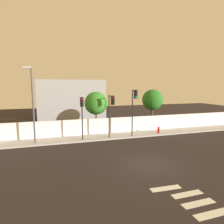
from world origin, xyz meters
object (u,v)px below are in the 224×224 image
object	(u,v)px
fire_hydrant	(159,130)
roadside_tree_leftmost	(96,103)
traffic_light_left	(111,107)
roadside_tree_midleft	(152,100)
street_lamp_curbside	(32,99)
traffic_light_center	(134,103)
traffic_light_right	(82,109)

from	to	relation	value
fire_hydrant	roadside_tree_leftmost	distance (m)	8.08
traffic_light_left	roadside_tree_midleft	world-z (taller)	roadside_tree_midleft
street_lamp_curbside	roadside_tree_midleft	world-z (taller)	street_lamp_curbside
traffic_light_center	traffic_light_right	xyz separation A→B (m)	(-5.57, -0.00, -0.46)
traffic_light_center	fire_hydrant	xyz separation A→B (m)	(3.43, 0.58, -3.29)
traffic_light_right	roadside_tree_midleft	world-z (taller)	roadside_tree_midleft
traffic_light_center	street_lamp_curbside	distance (m)	10.17
traffic_light_right	fire_hydrant	distance (m)	9.45
traffic_light_center	fire_hydrant	distance (m)	4.78
traffic_light_center	traffic_light_right	size ratio (longest dim) A/B	1.15
fire_hydrant	roadside_tree_midleft	xyz separation A→B (m)	(0.86, 3.24, 3.25)
roadside_tree_leftmost	roadside_tree_midleft	world-z (taller)	roadside_tree_midleft
traffic_light_left	fire_hydrant	bearing A→B (deg)	8.15
street_lamp_curbside	fire_hydrant	world-z (taller)	street_lamp_curbside
fire_hydrant	traffic_light_left	bearing A→B (deg)	-171.85
traffic_light_center	roadside_tree_midleft	distance (m)	5.74
traffic_light_left	roadside_tree_leftmost	world-z (taller)	roadside_tree_leftmost
street_lamp_curbside	fire_hydrant	distance (m)	14.11
street_lamp_curbside	traffic_light_right	bearing A→B (deg)	-5.26
traffic_light_left	traffic_light_right	size ratio (longest dim) A/B	1.03
traffic_light_right	roadside_tree_midleft	xyz separation A→B (m)	(9.87, 3.82, 0.43)
traffic_light_center	traffic_light_right	bearing A→B (deg)	-179.97
roadside_tree_midleft	traffic_light_right	bearing A→B (deg)	-158.84
street_lamp_curbside	roadside_tree_midleft	xyz separation A→B (m)	(14.43, 3.40, -0.62)
street_lamp_curbside	roadside_tree_midleft	size ratio (longest dim) A/B	1.39
street_lamp_curbside	roadside_tree_midleft	distance (m)	14.84
street_lamp_curbside	roadside_tree_leftmost	xyz separation A→B (m)	(6.82, 3.40, -0.86)
fire_hydrant	roadside_tree_leftmost	world-z (taller)	roadside_tree_leftmost
traffic_light_left	roadside_tree_leftmost	xyz separation A→B (m)	(-0.67, 4.11, 0.06)
fire_hydrant	roadside_tree_midleft	size ratio (longest dim) A/B	0.15
fire_hydrant	roadside_tree_midleft	distance (m)	4.67
traffic_light_left	roadside_tree_leftmost	bearing A→B (deg)	99.28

